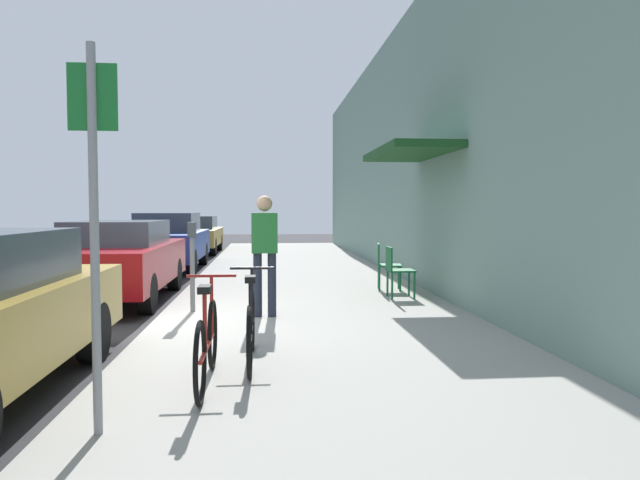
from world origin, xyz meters
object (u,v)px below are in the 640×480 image
at_px(parked_car_3, 195,234).
at_px(cafe_chair_1, 385,263).
at_px(bicycle_0, 251,327).
at_px(parking_meter, 192,260).
at_px(street_sign, 94,208).
at_px(cafe_chair_0, 396,268).
at_px(parked_car_2, 168,241).
at_px(parked_car_1, 117,259).
at_px(pedestrian_standing, 265,246).
at_px(bicycle_1, 207,344).

bearing_deg(parked_car_3, cafe_chair_1, -66.79).
distance_m(parked_car_3, bicycle_0, 16.49).
distance_m(parked_car_3, parking_meter, 13.39).
bearing_deg(bicycle_0, street_sign, -119.58).
height_order(parked_car_3, bicycle_0, parked_car_3).
distance_m(bicycle_0, cafe_chair_1, 5.54).
distance_m(parked_car_3, cafe_chair_0, 13.16).
relative_size(parked_car_3, cafe_chair_0, 5.06).
relative_size(parked_car_3, bicycle_0, 2.57).
xyz_separation_m(parked_car_2, parking_meter, (1.55, -7.35, 0.11)).
height_order(parked_car_1, cafe_chair_1, parked_car_1).
xyz_separation_m(parking_meter, street_sign, (-0.05, -4.73, 0.75)).
distance_m(parked_car_1, bicycle_0, 5.51).
distance_m(parking_meter, cafe_chair_0, 3.47).
xyz_separation_m(parked_car_1, bicycle_0, (2.48, -4.91, -0.27)).
bearing_deg(pedestrian_standing, parking_meter, 154.81).
height_order(parked_car_1, bicycle_1, parked_car_1).
bearing_deg(parked_car_2, parking_meter, -78.09).
bearing_deg(cafe_chair_1, street_sign, -116.36).
bearing_deg(parked_car_3, parked_car_1, -90.00).
distance_m(street_sign, bicycle_0, 2.30).
xyz_separation_m(bicycle_0, pedestrian_standing, (0.13, 2.50, 0.64)).
bearing_deg(bicycle_0, parked_car_1, 116.81).
bearing_deg(cafe_chair_1, parked_car_3, 113.21).
bearing_deg(bicycle_0, parked_car_3, 98.65).
relative_size(street_sign, cafe_chair_1, 2.99).
xyz_separation_m(parked_car_1, parked_car_3, (0.00, 11.39, -0.03)).
relative_size(street_sign, bicycle_0, 1.52).
bearing_deg(bicycle_1, parking_meter, 98.83).
relative_size(parking_meter, bicycle_0, 0.77).
bearing_deg(street_sign, pedestrian_standing, 75.26).
relative_size(cafe_chair_0, pedestrian_standing, 0.51).
xyz_separation_m(parked_car_3, cafe_chair_0, (4.84, -12.24, -0.09)).
bearing_deg(parking_meter, cafe_chair_0, 17.91).
distance_m(parked_car_1, cafe_chair_0, 4.92).
distance_m(parked_car_2, bicycle_1, 11.23).
bearing_deg(pedestrian_standing, parked_car_3, 100.72).
bearing_deg(pedestrian_standing, street_sign, -104.74).
xyz_separation_m(cafe_chair_0, cafe_chair_1, (0.00, 0.95, 0.00)).
bearing_deg(pedestrian_standing, cafe_chair_1, 48.44).
distance_m(parked_car_1, parked_car_2, 5.44).
bearing_deg(parking_meter, cafe_chair_1, 31.47).
distance_m(parked_car_2, parking_meter, 7.51).
height_order(cafe_chair_0, pedestrian_standing, pedestrian_standing).
relative_size(parked_car_2, parking_meter, 3.33).
bearing_deg(cafe_chair_0, street_sign, -119.98).
relative_size(parked_car_1, street_sign, 1.69).
bearing_deg(parking_meter, pedestrian_standing, -25.19).
height_order(parked_car_2, pedestrian_standing, pedestrian_standing).
height_order(parked_car_3, parking_meter, parking_meter).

